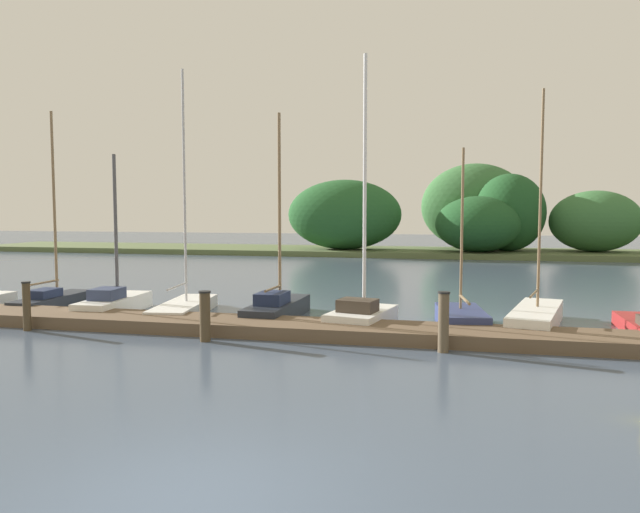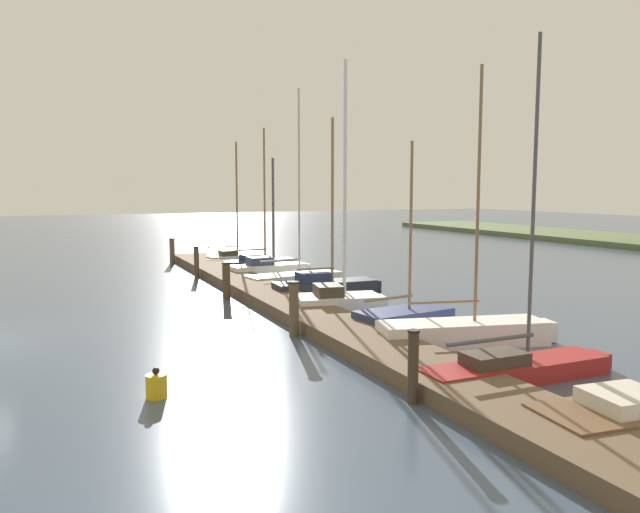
# 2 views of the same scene
# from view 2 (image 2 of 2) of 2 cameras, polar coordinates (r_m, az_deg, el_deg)

# --- Properties ---
(dock_pier) EXTENTS (31.46, 1.80, 0.35)m
(dock_pier) POSITION_cam_2_polar(r_m,az_deg,el_deg) (18.85, -2.26, -4.85)
(dock_pier) COLOR brown
(dock_pier) RESTS_ON ground
(sailboat_0) EXTENTS (1.14, 2.94, 6.25)m
(sailboat_0) POSITION_cam_2_polar(r_m,az_deg,el_deg) (31.72, -7.99, 0.02)
(sailboat_0) COLOR white
(sailboat_0) RESTS_ON ground
(sailboat_1) EXTENTS (1.05, 3.74, 6.74)m
(sailboat_1) POSITION_cam_2_polar(r_m,az_deg,el_deg) (29.48, -5.49, -0.44)
(sailboat_1) COLOR #232833
(sailboat_1) RESTS_ON ground
(sailboat_2) EXTENTS (1.33, 3.67, 5.19)m
(sailboat_2) POSITION_cam_2_polar(r_m,az_deg,el_deg) (26.80, -4.70, -1.07)
(sailboat_2) COLOR white
(sailboat_2) RESTS_ON ground
(sailboat_3) EXTENTS (1.74, 4.29, 7.83)m
(sailboat_3) POSITION_cam_2_polar(r_m,az_deg,el_deg) (24.77, -2.17, -1.86)
(sailboat_3) COLOR white
(sailboat_3) RESTS_ON ground
(sailboat_4) EXTENTS (1.19, 4.03, 6.35)m
(sailboat_4) POSITION_cam_2_polar(r_m,az_deg,el_deg) (21.84, 0.74, -2.73)
(sailboat_4) COLOR #232833
(sailboat_4) RESTS_ON ground
(sailboat_5) EXTENTS (1.86, 2.99, 7.73)m
(sailboat_5) POSITION_cam_2_polar(r_m,az_deg,el_deg) (19.00, 1.96, -3.96)
(sailboat_5) COLOR white
(sailboat_5) RESTS_ON ground
(sailboat_6) EXTENTS (1.58, 3.01, 5.14)m
(sailboat_6) POSITION_cam_2_polar(r_m,az_deg,el_deg) (17.02, 8.22, -5.69)
(sailboat_6) COLOR navy
(sailboat_6) RESTS_ON ground
(sailboat_7) EXTENTS (2.08, 4.58, 6.79)m
(sailboat_7) POSITION_cam_2_polar(r_m,az_deg,el_deg) (15.58, 13.96, -6.83)
(sailboat_7) COLOR white
(sailboat_7) RESTS_ON ground
(sailboat_8) EXTENTS (1.01, 4.49, 6.83)m
(sailboat_8) POSITION_cam_2_polar(r_m,az_deg,el_deg) (13.04, 18.30, -9.73)
(sailboat_8) COLOR maroon
(sailboat_8) RESTS_ON ground
(mooring_piling_0) EXTENTS (0.30, 0.30, 1.31)m
(mooring_piling_0) POSITION_cam_2_polar(r_m,az_deg,el_deg) (32.22, -13.78, 0.53)
(mooring_piling_0) COLOR brown
(mooring_piling_0) RESTS_ON ground
(mooring_piling_1) EXTENTS (0.25, 0.25, 1.38)m
(mooring_piling_1) POSITION_cam_2_polar(r_m,az_deg,el_deg) (26.70, -11.57, -0.52)
(mooring_piling_1) COLOR #4C3D28
(mooring_piling_1) RESTS_ON ground
(mooring_piling_2) EXTENTS (0.31, 0.31, 1.30)m
(mooring_piling_2) POSITION_cam_2_polar(r_m,az_deg,el_deg) (21.43, -8.83, -2.24)
(mooring_piling_2) COLOR #4C3D28
(mooring_piling_2) RESTS_ON ground
(mooring_piling_3) EXTENTS (0.29, 0.29, 1.45)m
(mooring_piling_3) POSITION_cam_2_polar(r_m,az_deg,el_deg) (15.87, -2.47, -4.94)
(mooring_piling_3) COLOR brown
(mooring_piling_3) RESTS_ON ground
(mooring_piling_4) EXTENTS (0.22, 0.22, 1.35)m
(mooring_piling_4) POSITION_cam_2_polar(r_m,az_deg,el_deg) (11.11, 8.78, -10.23)
(mooring_piling_4) COLOR #3D3323
(mooring_piling_4) RESTS_ON ground
(channel_buoy_0) EXTENTS (0.39, 0.39, 0.58)m
(channel_buoy_0) POSITION_cam_2_polar(r_m,az_deg,el_deg) (11.81, -15.19, -11.67)
(channel_buoy_0) COLOR gold
(channel_buoy_0) RESTS_ON ground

